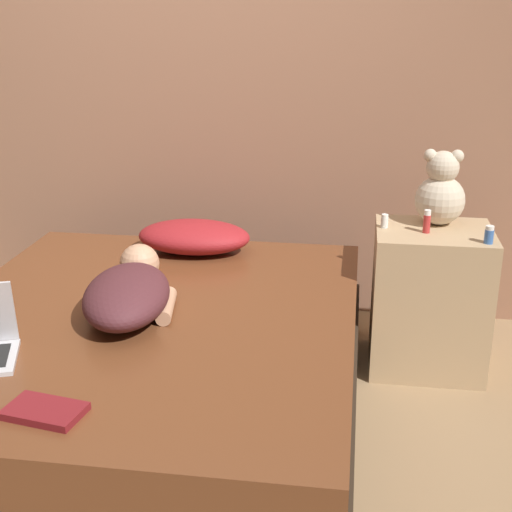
# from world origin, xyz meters

# --- Properties ---
(ground_plane) EXTENTS (12.00, 12.00, 0.00)m
(ground_plane) POSITION_xyz_m (0.00, 0.00, 0.00)
(ground_plane) COLOR #937551
(wall_back) EXTENTS (8.00, 0.06, 2.60)m
(wall_back) POSITION_xyz_m (0.00, 1.26, 1.30)
(wall_back) COLOR #996B51
(wall_back) RESTS_ON ground_plane
(bed) EXTENTS (1.67, 1.96, 0.47)m
(bed) POSITION_xyz_m (0.00, 0.00, 0.23)
(bed) COLOR #2D2319
(bed) RESTS_ON ground_plane
(nightstand) EXTENTS (0.52, 0.44, 0.67)m
(nightstand) POSITION_xyz_m (1.16, 0.65, 0.34)
(nightstand) COLOR tan
(nightstand) RESTS_ON ground_plane
(pillow) EXTENTS (0.55, 0.35, 0.15)m
(pillow) POSITION_xyz_m (0.02, 0.76, 0.55)
(pillow) COLOR maroon
(pillow) RESTS_ON bed
(person_lying) EXTENTS (0.42, 0.75, 0.18)m
(person_lying) POSITION_xyz_m (-0.07, 0.03, 0.56)
(person_lying) COLOR #4C2328
(person_lying) RESTS_ON bed
(teddy_bear) EXTENTS (0.23, 0.23, 0.35)m
(teddy_bear) POSITION_xyz_m (1.18, 0.74, 0.82)
(teddy_bear) COLOR beige
(teddy_bear) RESTS_ON nightstand
(bottle_blue) EXTENTS (0.04, 0.04, 0.08)m
(bottle_blue) POSITION_xyz_m (1.36, 0.49, 0.71)
(bottle_blue) COLOR #3866B2
(bottle_blue) RESTS_ON nightstand
(bottle_red) EXTENTS (0.03, 0.03, 0.10)m
(bottle_red) POSITION_xyz_m (1.11, 0.60, 0.72)
(bottle_red) COLOR #B72D2D
(bottle_red) RESTS_ON nightstand
(bottle_white) EXTENTS (0.03, 0.03, 0.06)m
(bottle_white) POSITION_xyz_m (0.93, 0.65, 0.70)
(bottle_white) COLOR white
(bottle_white) RESTS_ON nightstand
(book) EXTENTS (0.25, 0.18, 0.02)m
(book) POSITION_xyz_m (-0.09, -0.74, 0.49)
(book) COLOR maroon
(book) RESTS_ON bed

